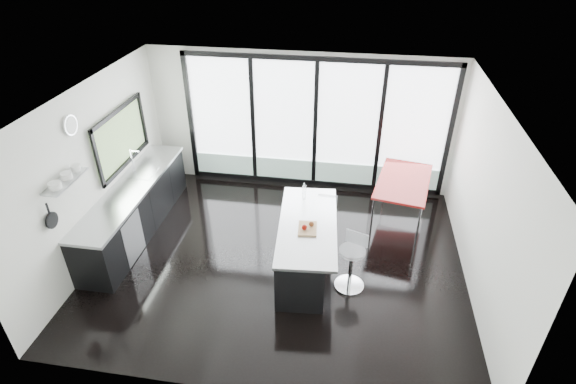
% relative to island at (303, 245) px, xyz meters
% --- Properties ---
extents(floor, '(6.00, 5.00, 0.00)m').
position_rel_island_xyz_m(floor, '(-0.41, 0.11, -0.44)').
color(floor, black).
rests_on(floor, ground).
extents(ceiling, '(6.00, 5.00, 0.00)m').
position_rel_island_xyz_m(ceiling, '(-0.41, 0.11, 2.36)').
color(ceiling, white).
rests_on(ceiling, wall_back).
extents(wall_back, '(6.00, 0.09, 2.80)m').
position_rel_island_xyz_m(wall_back, '(-0.13, 2.58, 0.83)').
color(wall_back, silver).
rests_on(wall_back, ground).
extents(wall_front, '(6.00, 0.00, 2.80)m').
position_rel_island_xyz_m(wall_front, '(-0.41, -2.39, 0.96)').
color(wall_front, silver).
rests_on(wall_front, ground).
extents(wall_left, '(0.26, 5.00, 2.80)m').
position_rel_island_xyz_m(wall_left, '(-3.38, 0.38, 1.12)').
color(wall_left, silver).
rests_on(wall_left, ground).
extents(wall_right, '(0.00, 5.00, 2.80)m').
position_rel_island_xyz_m(wall_right, '(2.59, 0.11, 0.96)').
color(wall_right, silver).
rests_on(wall_right, ground).
extents(counter_cabinets, '(0.69, 3.24, 1.36)m').
position_rel_island_xyz_m(counter_cabinets, '(-3.08, 0.51, 0.03)').
color(counter_cabinets, black).
rests_on(counter_cabinets, floor).
extents(island, '(1.06, 2.18, 1.12)m').
position_rel_island_xyz_m(island, '(0.00, 0.00, 0.00)').
color(island, black).
rests_on(island, floor).
extents(bar_stool_near, '(0.59, 0.59, 0.73)m').
position_rel_island_xyz_m(bar_stool_near, '(0.78, -0.35, -0.07)').
color(bar_stool_near, silver).
rests_on(bar_stool_near, floor).
extents(bar_stool_far, '(0.46, 0.46, 0.68)m').
position_rel_island_xyz_m(bar_stool_far, '(0.30, 0.71, -0.10)').
color(bar_stool_far, silver).
rests_on(bar_stool_far, floor).
extents(red_table, '(1.17, 1.70, 0.83)m').
position_rel_island_xyz_m(red_table, '(1.62, 1.63, -0.02)').
color(red_table, maroon).
rests_on(red_table, floor).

